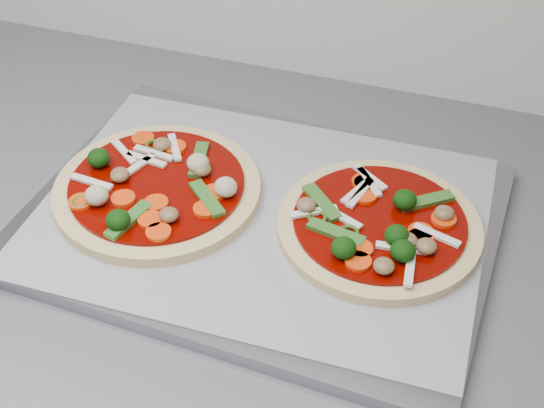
% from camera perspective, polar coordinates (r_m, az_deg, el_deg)
% --- Properties ---
extents(baking_tray, '(0.48, 0.37, 0.02)m').
position_cam_1_polar(baking_tray, '(0.78, -0.82, -1.19)').
color(baking_tray, gray).
rests_on(baking_tray, countertop).
extents(parchment, '(0.45, 0.33, 0.00)m').
position_cam_1_polar(parchment, '(0.77, -0.83, -0.72)').
color(parchment, gray).
rests_on(parchment, baking_tray).
extents(pizza_left, '(0.24, 0.24, 0.04)m').
position_cam_1_polar(pizza_left, '(0.80, -8.69, 1.23)').
color(pizza_left, '#D4C07A').
rests_on(pizza_left, parchment).
extents(pizza_right, '(0.25, 0.25, 0.03)m').
position_cam_1_polar(pizza_right, '(0.75, 8.11, -1.62)').
color(pizza_right, '#D4C07A').
rests_on(pizza_right, parchment).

